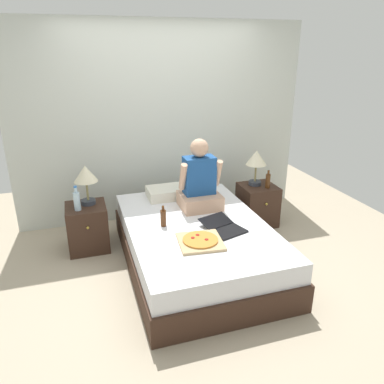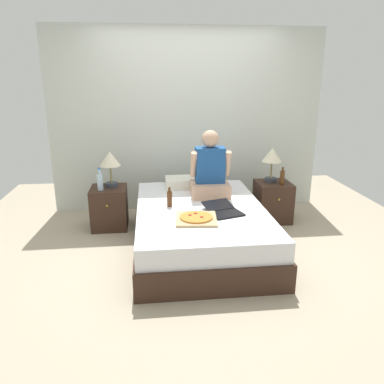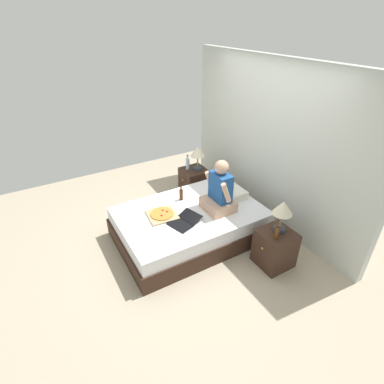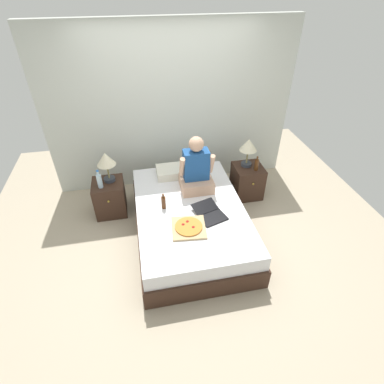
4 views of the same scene
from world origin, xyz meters
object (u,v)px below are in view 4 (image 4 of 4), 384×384
object	(u,v)px
bed	(190,220)
water_bottle	(99,181)
laptop	(210,214)
nightstand_left	(110,197)
lamp_on_left_nightstand	(106,161)
beer_bottle	(256,164)
beer_bottle_on_bed	(164,202)
pizza_box	(189,227)
nightstand_right	(247,181)
person_seated	(196,170)
lamp_on_right_nightstand	(248,147)

from	to	relation	value
bed	water_bottle	size ratio (longest dim) A/B	7.72
laptop	nightstand_left	bearing A→B (deg)	144.17
nightstand_left	laptop	distance (m)	1.61
lamp_on_left_nightstand	beer_bottle	size ratio (longest dim) A/B	1.96
laptop	beer_bottle_on_bed	bearing A→B (deg)	154.36
nightstand_left	pizza_box	distance (m)	1.49
beer_bottle	laptop	world-z (taller)	beer_bottle
nightstand_right	person_seated	xyz separation A→B (m)	(-0.90, -0.31, 0.51)
nightstand_left	beer_bottle	xyz separation A→B (m)	(2.21, -0.10, 0.36)
pizza_box	person_seated	bearing A→B (deg)	71.87
lamp_on_left_nightstand	lamp_on_right_nightstand	xyz separation A→B (m)	(2.07, 0.00, 0.00)
water_bottle	laptop	world-z (taller)	water_bottle
water_bottle	beer_bottle	size ratio (longest dim) A/B	1.20
nightstand_right	beer_bottle_on_bed	xyz separation A→B (m)	(-1.40, -0.66, 0.31)
beer_bottle	lamp_on_right_nightstand	bearing A→B (deg)	123.69
lamp_on_right_nightstand	beer_bottle_on_bed	bearing A→B (deg)	-152.58
nightstand_left	lamp_on_left_nightstand	distance (m)	0.59
beer_bottle_on_bed	nightstand_right	bearing A→B (deg)	25.27
lamp_on_left_nightstand	laptop	distance (m)	1.62
nightstand_right	person_seated	distance (m)	1.08
nightstand_right	beer_bottle_on_bed	bearing A→B (deg)	-154.73
nightstand_right	lamp_on_right_nightstand	world-z (taller)	lamp_on_right_nightstand
lamp_on_left_nightstand	person_seated	world-z (taller)	person_seated
nightstand_right	beer_bottle	distance (m)	0.38
nightstand_left	laptop	size ratio (longest dim) A/B	1.07
person_seated	beer_bottle_on_bed	size ratio (longest dim) A/B	3.55
person_seated	pizza_box	world-z (taller)	person_seated
bed	laptop	world-z (taller)	laptop
lamp_on_left_nightstand	pizza_box	world-z (taller)	lamp_on_left_nightstand
lamp_on_left_nightstand	beer_bottle	xyz separation A→B (m)	(2.17, -0.15, -0.23)
person_seated	laptop	xyz separation A→B (m)	(0.05, -0.62, -0.27)
beer_bottle_on_bed	bed	bearing A→B (deg)	-6.94
bed	lamp_on_left_nightstand	bearing A→B (deg)	143.75
laptop	nightstand_right	bearing A→B (deg)	47.57
laptop	bed	bearing A→B (deg)	134.14
nightstand_right	laptop	xyz separation A→B (m)	(-0.85, -0.93, 0.24)
bed	water_bottle	bearing A→B (deg)	151.87
lamp_on_left_nightstand	beer_bottle	bearing A→B (deg)	-3.96
nightstand_left	person_seated	size ratio (longest dim) A/B	0.67
lamp_on_right_nightstand	beer_bottle	xyz separation A→B (m)	(0.10, -0.15, -0.23)
nightstand_right	laptop	world-z (taller)	laptop
nightstand_left	pizza_box	world-z (taller)	pizza_box
beer_bottle_on_bed	laptop	bearing A→B (deg)	-25.64
nightstand_right	water_bottle	bearing A→B (deg)	-177.68
water_bottle	nightstand_right	world-z (taller)	water_bottle
beer_bottle	laptop	distance (m)	1.24
person_seated	beer_bottle_on_bed	xyz separation A→B (m)	(-0.50, -0.36, -0.20)
bed	pizza_box	bearing A→B (deg)	-103.16
laptop	pizza_box	distance (m)	0.36
nightstand_right	pizza_box	world-z (taller)	pizza_box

